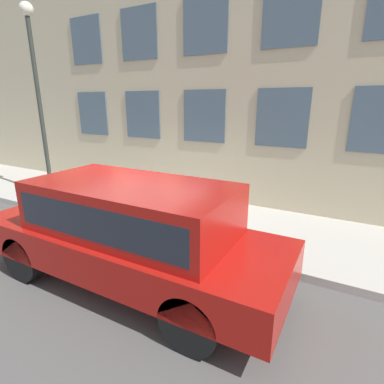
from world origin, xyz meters
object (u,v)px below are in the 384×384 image
(fire_hydrant, at_px, (181,213))
(street_lamp, at_px, (37,82))
(person, at_px, (203,202))
(parked_truck_red_near, at_px, (130,227))

(fire_hydrant, bearing_deg, street_lamp, 87.05)
(fire_hydrant, bearing_deg, person, -81.89)
(street_lamp, bearing_deg, person, -91.85)
(person, xyz_separation_m, parked_truck_red_near, (-2.16, 0.24, 0.19))
(fire_hydrant, height_order, street_lamp, street_lamp)
(street_lamp, bearing_deg, parked_truck_red_near, -114.45)
(fire_hydrant, distance_m, person, 0.63)
(street_lamp, bearing_deg, fire_hydrant, -92.95)
(parked_truck_red_near, height_order, street_lamp, street_lamp)
(fire_hydrant, xyz_separation_m, street_lamp, (0.25, 4.84, 2.97))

